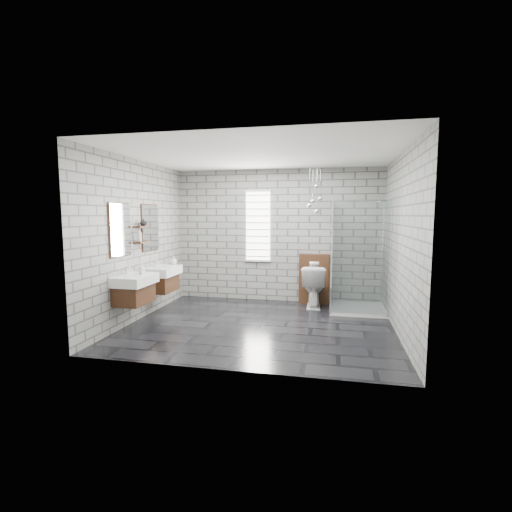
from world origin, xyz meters
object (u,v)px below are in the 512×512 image
(shower_enclosure, at_px, (353,285))
(vanity_left, at_px, (132,281))
(cistern_panel, at_px, (314,279))
(vanity_right, at_px, (161,272))
(toilet, at_px, (313,286))

(shower_enclosure, bearing_deg, vanity_left, -152.67)
(cistern_panel, xyz_separation_m, shower_enclosure, (0.73, -0.52, 0.00))
(vanity_right, height_order, toilet, vanity_right)
(vanity_left, relative_size, toilet, 1.94)
(vanity_right, distance_m, shower_enclosure, 3.51)
(cistern_panel, bearing_deg, shower_enclosure, -35.41)
(vanity_right, relative_size, cistern_panel, 1.57)
(cistern_panel, distance_m, toilet, 0.27)
(shower_enclosure, distance_m, toilet, 0.78)
(cistern_panel, relative_size, shower_enclosure, 0.49)
(vanity_left, height_order, shower_enclosure, shower_enclosure)
(cistern_panel, distance_m, shower_enclosure, 0.89)
(toilet, bearing_deg, vanity_right, 19.56)
(vanity_right, distance_m, cistern_panel, 3.00)
(shower_enclosure, bearing_deg, vanity_right, -166.70)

